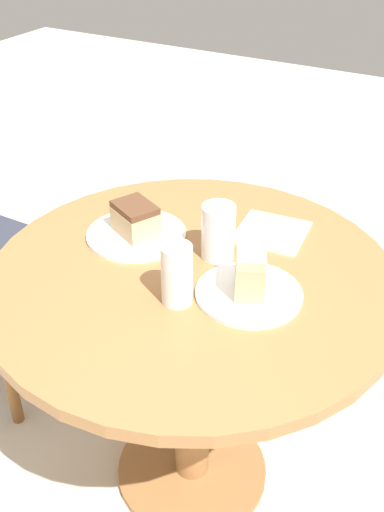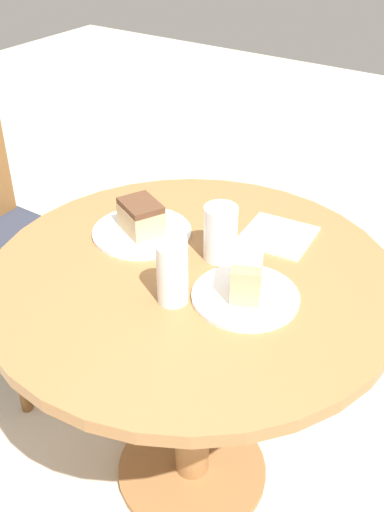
{
  "view_description": "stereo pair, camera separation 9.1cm",
  "coord_description": "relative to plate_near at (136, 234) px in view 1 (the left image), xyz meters",
  "views": [
    {
      "loc": [
        -0.95,
        -0.53,
        1.47
      ],
      "look_at": [
        0.0,
        0.0,
        0.75
      ],
      "focal_mm": 42.0,
      "sensor_mm": 36.0,
      "label": 1
    },
    {
      "loc": [
        -0.9,
        -0.61,
        1.47
      ],
      "look_at": [
        0.0,
        0.0,
        0.75
      ],
      "focal_mm": 42.0,
      "sensor_mm": 36.0,
      "label": 2
    }
  ],
  "objects": [
    {
      "name": "plate_near",
      "position": [
        0.0,
        0.0,
        0.0
      ],
      "size": [
        0.24,
        0.24,
        0.01
      ],
      "color": "white",
      "rests_on": "table"
    },
    {
      "name": "glass_water",
      "position": [
        0.02,
        -0.21,
        0.05
      ],
      "size": [
        0.08,
        0.08,
        0.13
      ],
      "color": "silver",
      "rests_on": "table"
    },
    {
      "name": "ground_plane",
      "position": [
        -0.06,
        -0.19,
        -0.71
      ],
      "size": [
        8.0,
        8.0,
        0.0
      ],
      "primitive_type": "plane",
      "color": "beige"
    },
    {
      "name": "plate_far",
      "position": [
        -0.08,
        -0.34,
        0.0
      ],
      "size": [
        0.23,
        0.23,
        0.01
      ],
      "color": "white",
      "rests_on": "table"
    },
    {
      "name": "napkin_stack",
      "position": [
        0.17,
        -0.28,
        -0.0
      ],
      "size": [
        0.18,
        0.18,
        0.01
      ],
      "rotation": [
        0.0,
        0.0,
        0.1
      ],
      "color": "silver",
      "rests_on": "table"
    },
    {
      "name": "cake_slice_far",
      "position": [
        -0.08,
        -0.34,
        0.06
      ],
      "size": [
        0.1,
        0.09,
        0.1
      ],
      "rotation": [
        0.0,
        0.0,
        5.15
      ],
      "color": "tan",
      "rests_on": "plate_far"
    },
    {
      "name": "glass_lemonade",
      "position": [
        -0.17,
        -0.22,
        0.06
      ],
      "size": [
        0.06,
        0.06,
        0.13
      ],
      "color": "beige",
      "rests_on": "table"
    },
    {
      "name": "table",
      "position": [
        -0.06,
        -0.19,
        -0.16
      ],
      "size": [
        0.92,
        0.92,
        0.71
      ],
      "color": "#9E6B3D",
      "rests_on": "ground_plane"
    },
    {
      "name": "cake_slice_near",
      "position": [
        0.0,
        -0.0,
        0.04
      ],
      "size": [
        0.12,
        0.13,
        0.08
      ],
      "rotation": [
        0.0,
        0.0,
        2.7
      ],
      "color": "tan",
      "rests_on": "plate_near"
    }
  ]
}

